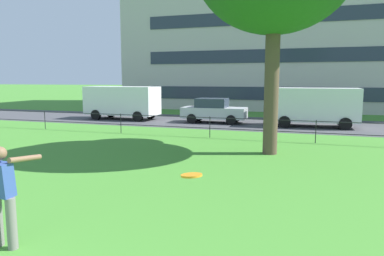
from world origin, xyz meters
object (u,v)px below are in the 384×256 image
(car_silver_center, at_px, (214,110))
(apartment_building_background, at_px, (337,6))
(panel_van_left, at_px, (122,101))
(panel_van_far_left, at_px, (313,105))
(person_thrower, at_px, (3,193))
(frisbee, at_px, (191,175))

(car_silver_center, distance_m, apartment_building_background, 19.33)
(panel_van_left, bearing_deg, panel_van_far_left, -0.41)
(panel_van_left, distance_m, panel_van_far_left, 12.39)
(person_thrower, relative_size, panel_van_left, 0.33)
(apartment_building_background, bearing_deg, frisbee, -95.55)
(apartment_building_background, bearing_deg, car_silver_center, -116.48)
(person_thrower, xyz_separation_m, frisbee, (3.31, -0.28, 0.66))
(panel_van_far_left, xyz_separation_m, apartment_building_background, (1.78, 15.54, 8.21))
(frisbee, xyz_separation_m, apartment_building_background, (3.24, 33.32, 7.92))
(person_thrower, relative_size, car_silver_center, 0.42)
(frisbee, bearing_deg, panel_van_left, 121.47)
(panel_van_far_left, distance_m, apartment_building_background, 17.67)
(person_thrower, distance_m, panel_van_left, 19.17)
(person_thrower, distance_m, frisbee, 3.38)
(panel_van_left, relative_size, apartment_building_background, 0.13)
(frisbee, height_order, car_silver_center, frisbee)
(frisbee, distance_m, car_silver_center, 18.43)
(panel_van_left, height_order, car_silver_center, panel_van_left)
(panel_van_far_left, relative_size, apartment_building_background, 0.13)
(person_thrower, xyz_separation_m, panel_van_far_left, (4.77, 17.49, 0.36))
(panel_van_far_left, bearing_deg, frisbee, -94.70)
(car_silver_center, xyz_separation_m, panel_van_far_left, (5.92, -0.09, 0.49))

